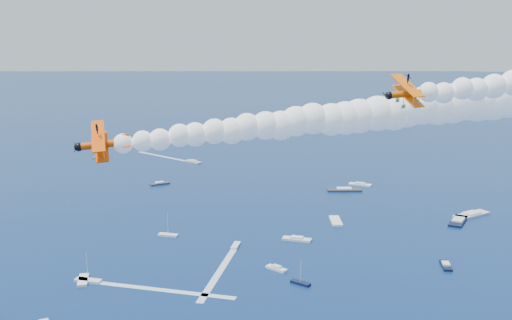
% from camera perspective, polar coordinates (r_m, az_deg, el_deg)
% --- Properties ---
extents(biplane_lead, '(10.63, 11.52, 7.58)m').
position_cam_1_polar(biplane_lead, '(89.17, 14.30, 6.10)').
color(biplane_lead, '#E55B04').
extents(biplane_trail, '(11.95, 12.83, 8.61)m').
position_cam_1_polar(biplane_trail, '(89.20, -14.21, 1.45)').
color(biplane_trail, '#F34E05').
extents(smoke_trail_trail, '(72.37, 66.45, 12.50)m').
position_cam_1_polar(smoke_trail_trail, '(94.40, 6.96, 3.93)').
color(smoke_trail_trail, white).
extents(spectator_boats, '(225.72, 185.43, 0.70)m').
position_cam_1_polar(spectator_boats, '(199.03, 10.71, -7.48)').
color(spectator_boats, silver).
rests_on(spectator_boats, ground).
extents(boat_wakes, '(119.42, 164.61, 0.04)m').
position_cam_1_polar(boat_wakes, '(219.68, -7.43, -5.56)').
color(boat_wakes, white).
rests_on(boat_wakes, ground).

